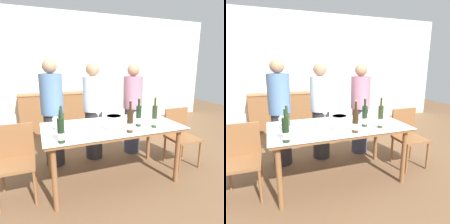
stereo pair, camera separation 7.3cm
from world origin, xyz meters
The scene contains 19 objects.
ground_plane centered at (0.00, 0.00, 0.00)m, with size 12.00×12.00×0.00m, color brown.
back_wall centered at (0.00, 2.87, 1.40)m, with size 8.00×0.10×2.80m.
sideboard_cabinet centered at (-0.49, 2.58, 0.44)m, with size 1.63×0.46×0.88m.
dining_table centered at (0.00, 0.00, 0.70)m, with size 1.75×0.91×0.78m.
ice_bucket centered at (-0.05, -0.18, 0.87)m, with size 0.18×0.18×0.18m.
wine_bottle_0 centered at (-0.65, -0.14, 0.90)m, with size 0.06×0.06×0.33m.
wine_bottle_1 centered at (0.31, -0.15, 0.91)m, with size 0.07×0.07×0.37m.
wine_bottle_2 centered at (0.10, -0.33, 0.91)m, with size 0.07×0.07×0.39m.
wine_bottle_3 centered at (-0.69, -0.37, 0.90)m, with size 0.07×0.07×0.34m.
wine_bottle_4 centered at (0.47, -0.27, 0.91)m, with size 0.07×0.07×0.40m.
wine_glass_0 centered at (0.61, -0.11, 0.87)m, with size 0.07×0.07×0.14m.
wine_glass_1 centered at (-0.69, 0.16, 0.88)m, with size 0.08×0.08×0.15m.
wine_glass_2 centered at (-0.07, 0.37, 0.87)m, with size 0.07×0.07×0.14m.
wine_glass_3 centered at (0.40, 0.09, 0.87)m, with size 0.08×0.08×0.13m.
chair_right_end centered at (1.17, 0.08, 0.51)m, with size 0.42×0.42×0.88m.
chair_left_end centered at (-1.17, 0.08, 0.50)m, with size 0.42×0.42×0.87m.
person_host centered at (-0.68, 0.73, 0.82)m, with size 0.33×0.33×1.64m.
person_guest_left centered at (-0.03, 0.76, 0.80)m, with size 0.33×0.33×1.59m.
person_guest_right centered at (0.67, 0.74, 0.78)m, with size 0.33×0.33×1.57m.
Camera 1 is at (-0.89, -2.32, 1.55)m, focal length 32.00 mm.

